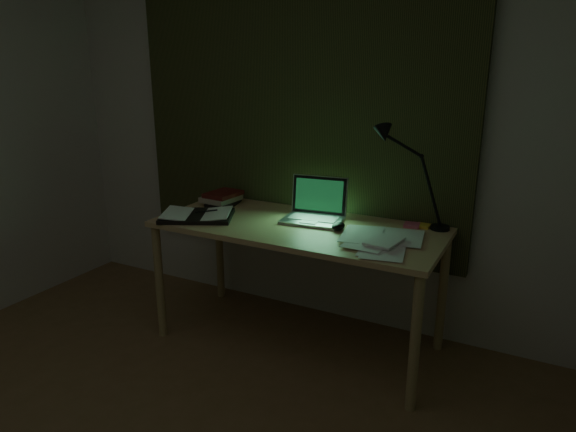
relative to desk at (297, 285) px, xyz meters
The scene contains 11 objects.
wall_back 1.01m from the desk, 117.23° to the left, with size 3.50×0.00×2.50m, color beige.
curtain 1.17m from the desk, 119.55° to the left, with size 2.20×0.06×2.00m, color #282E17.
desk is the anchor object (origin of this frame).
laptop 0.50m from the desk, 62.19° to the left, with size 0.33×0.38×0.24m, color #A8A8AD, non-canonical shape.
open_textbook 0.72m from the desk, 165.37° to the right, with size 0.41×0.29×0.03m, color white, non-canonical shape.
book_stack 0.76m from the desk, 165.13° to the left, with size 0.19×0.22×0.09m, color white, non-canonical shape.
loose_papers 0.61m from the desk, ahead, with size 0.33×0.35×0.02m, color white, non-canonical shape.
mouse 0.45m from the desk, ahead, with size 0.07×0.11×0.04m, color black.
sticky_yellow 0.79m from the desk, 23.92° to the left, with size 0.07×0.07×0.02m, color yellow.
sticky_pink 0.74m from the desk, 24.52° to the left, with size 0.08×0.08×0.02m, color #F55F82.
desk_lamp 1.01m from the desk, 21.25° to the left, with size 0.37×0.29×0.56m, color black, non-canonical shape.
Camera 1 is at (1.44, -0.89, 1.61)m, focal length 32.00 mm.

